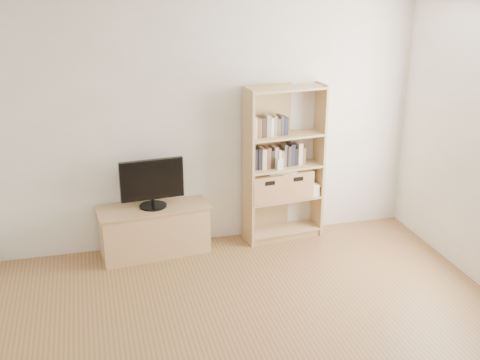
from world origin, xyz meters
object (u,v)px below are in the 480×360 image
object	(u,v)px
tv_stand	(155,231)
basket_left	(264,187)
bookshelf	(284,164)
laptop	(281,171)
baby_monitor	(280,164)
basket_right	(292,183)
television	(152,183)

from	to	relation	value
tv_stand	basket_left	distance (m)	1.26
bookshelf	laptop	xyz separation A→B (m)	(-0.04, -0.02, -0.07)
baby_monitor	tv_stand	bearing A→B (deg)	172.39
tv_stand	laptop	xyz separation A→B (m)	(1.39, 0.04, 0.53)
basket_right	laptop	distance (m)	0.21
television	laptop	size ratio (longest dim) A/B	2.15
bookshelf	basket_left	xyz separation A→B (m)	(-0.23, -0.03, -0.23)
laptop	bookshelf	bearing A→B (deg)	29.71
tv_stand	basket_left	world-z (taller)	basket_left
bookshelf	baby_monitor	xyz separation A→B (m)	(-0.08, -0.10, 0.04)
laptop	television	bearing A→B (deg)	-174.97
bookshelf	television	xyz separation A→B (m)	(-1.43, -0.05, -0.07)
bookshelf	basket_left	distance (m)	0.32
tv_stand	basket_right	size ratio (longest dim) A/B	2.94
tv_stand	laptop	size ratio (longest dim) A/B	3.64
basket_left	baby_monitor	bearing A→B (deg)	-34.38
basket_left	basket_right	xyz separation A→B (m)	(0.33, 0.03, 0.00)
tv_stand	basket_left	size ratio (longest dim) A/B	3.02
bookshelf	baby_monitor	world-z (taller)	bookshelf
baby_monitor	basket_left	bearing A→B (deg)	146.11
tv_stand	baby_monitor	size ratio (longest dim) A/B	9.72
television	basket_left	world-z (taller)	television
tv_stand	bookshelf	xyz separation A→B (m)	(1.43, 0.05, 0.60)
baby_monitor	basket_right	world-z (taller)	baby_monitor
bookshelf	basket_left	size ratio (longest dim) A/B	4.68
television	basket_right	bearing A→B (deg)	-2.51
bookshelf	baby_monitor	size ratio (longest dim) A/B	15.05
baby_monitor	laptop	bearing A→B (deg)	55.72
laptop	baby_monitor	bearing A→B (deg)	-115.21
television	basket_left	xyz separation A→B (m)	(1.20, 0.03, -0.16)
baby_monitor	basket_right	xyz separation A→B (m)	(0.19, 0.11, -0.26)
tv_stand	basket_left	bearing A→B (deg)	-4.69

